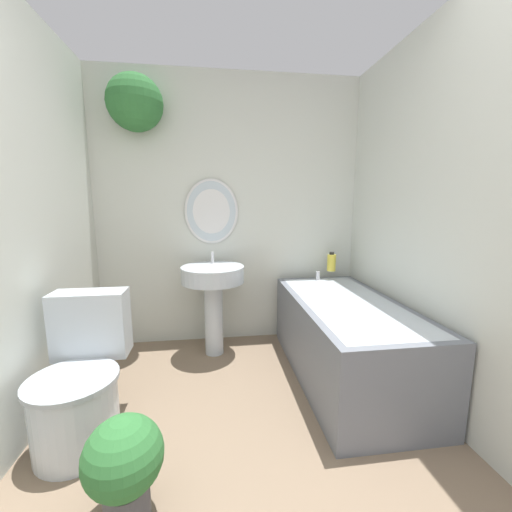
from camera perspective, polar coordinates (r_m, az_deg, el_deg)
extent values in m
cube|color=silver|center=(2.91, -4.71, 7.95)|extent=(2.46, 0.06, 2.40)
ellipsoid|color=silver|center=(2.86, -8.10, 8.02)|extent=(0.47, 0.02, 0.57)
ellipsoid|color=silver|center=(2.85, -8.10, 8.02)|extent=(0.43, 0.01, 0.53)
cylinder|color=#47474C|center=(2.94, -21.28, 26.40)|extent=(0.20, 0.20, 0.11)
sphere|color=#2D6B33|center=(2.91, -21.15, 24.55)|extent=(0.44, 0.44, 0.44)
cube|color=silver|center=(2.14, 31.82, 5.98)|extent=(0.06, 2.56, 2.40)
cylinder|color=silver|center=(2.06, -29.90, -23.84)|extent=(0.42, 0.42, 0.38)
cylinder|color=#A0A9B1|center=(1.96, -30.42, -18.84)|extent=(0.45, 0.45, 0.02)
cube|color=silver|center=(2.14, -27.77, -10.82)|extent=(0.41, 0.18, 0.39)
cylinder|color=silver|center=(2.75, -7.67, -11.10)|extent=(0.16, 0.16, 0.63)
cylinder|color=silver|center=(2.64, -7.86, -3.30)|extent=(0.52, 0.52, 0.13)
cylinder|color=silver|center=(2.75, -7.92, -0.28)|extent=(0.02, 0.02, 0.10)
cube|color=slate|center=(2.49, 15.92, -14.30)|extent=(0.72, 1.50, 0.58)
cube|color=silver|center=(2.39, 16.22, -8.34)|extent=(0.62, 1.40, 0.04)
cylinder|color=silver|center=(2.96, 11.19, -3.53)|extent=(0.04, 0.04, 0.08)
cylinder|color=gold|center=(2.99, 13.55, -1.19)|extent=(0.08, 0.08, 0.15)
cylinder|color=black|center=(2.98, 13.62, 0.49)|extent=(0.04, 0.04, 0.02)
cylinder|color=#47474C|center=(1.70, -22.35, -36.10)|extent=(0.18, 0.18, 0.17)
sphere|color=#2D6B33|center=(1.56, -22.93, -30.49)|extent=(0.31, 0.31, 0.31)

